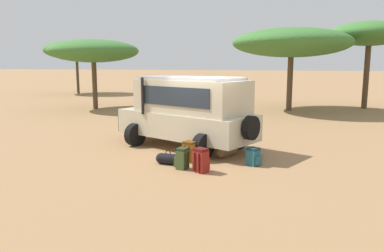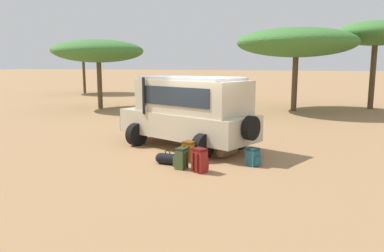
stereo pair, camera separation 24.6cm
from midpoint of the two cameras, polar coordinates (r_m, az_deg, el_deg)
ground_plane at (r=12.13m, az=1.31°, el=-4.21°), size 320.00×320.00×0.00m
safari_vehicle at (r=12.74m, az=-1.14°, el=2.37°), size 5.40×3.77×2.44m
backpack_beside_front_wheel at (r=11.07m, az=-0.95°, el=-3.94°), size 0.43×0.46×0.62m
backpack_cluster_center at (r=10.33m, az=-2.21°, el=-5.00°), size 0.40×0.37×0.59m
backpack_near_rear_wheel at (r=10.02m, az=0.68°, el=-5.28°), size 0.45×0.46×0.65m
backpack_outermost at (r=10.81m, az=8.68°, el=-4.66°), size 0.46×0.42×0.51m
duffel_bag_low_black_case at (r=11.75m, az=4.71°, el=-3.78°), size 0.57×0.95×0.46m
duffel_bag_soft_canvas at (r=10.85m, az=-4.30°, el=-5.03°), size 0.76×0.33×0.41m
acacia_tree_far_left at (r=38.35m, az=-17.39°, el=10.96°), size 6.40×5.54×5.09m
acacia_tree_left_mid at (r=24.86m, az=-15.09°, el=10.95°), size 5.77×5.38×4.38m
acacia_tree_centre_back at (r=23.91m, az=14.63°, el=12.14°), size 7.13×7.49×4.99m
acacia_tree_right_mid at (r=26.72m, az=25.17°, el=12.55°), size 4.90×5.02×5.52m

